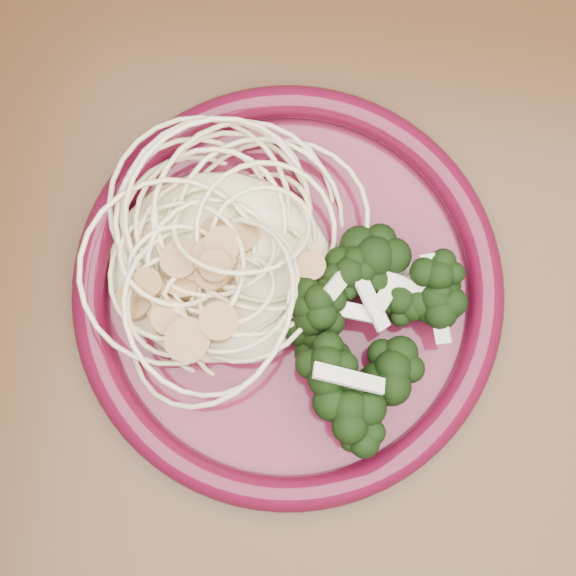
{
  "coord_description": "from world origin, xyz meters",
  "views": [
    {
      "loc": [
        -0.01,
        -0.07,
        1.27
      ],
      "look_at": [
        -0.02,
        0.02,
        0.77
      ],
      "focal_mm": 50.0,
      "sensor_mm": 36.0,
      "label": 1
    }
  ],
  "objects": [
    {
      "name": "broccoli_pile",
      "position": [
        0.03,
        0.0,
        0.78
      ],
      "size": [
        0.11,
        0.16,
        0.05
      ],
      "primitive_type": "ellipsoid",
      "rotation": [
        0.0,
        0.0,
        -0.21
      ],
      "color": "black",
      "rests_on": "dinner_plate"
    },
    {
      "name": "spaghetti_pile",
      "position": [
        -0.07,
        0.03,
        0.77
      ],
      "size": [
        0.17,
        0.16,
        0.03
      ],
      "primitive_type": "ellipsoid",
      "rotation": [
        0.0,
        0.0,
        -0.21
      ],
      "color": "beige",
      "rests_on": "dinner_plate"
    },
    {
      "name": "scallop_cluster",
      "position": [
        -0.07,
        0.03,
        0.81
      ],
      "size": [
        0.16,
        0.16,
        0.04
      ],
      "primitive_type": null,
      "rotation": [
        0.0,
        0.0,
        -0.21
      ],
      "color": "#A67943",
      "rests_on": "spaghetti_pile"
    },
    {
      "name": "onion_garnish",
      "position": [
        0.03,
        0.0,
        0.81
      ],
      "size": [
        0.08,
        0.1,
        0.05
      ],
      "primitive_type": null,
      "rotation": [
        0.0,
        0.0,
        -0.21
      ],
      "color": "beige",
      "rests_on": "broccoli_pile"
    },
    {
      "name": "dinner_plate",
      "position": [
        -0.02,
        0.02,
        0.76
      ],
      "size": [
        0.33,
        0.33,
        0.02
      ],
      "rotation": [
        0.0,
        0.0,
        -0.21
      ],
      "color": "#511024",
      "rests_on": "dining_table"
    },
    {
      "name": "dining_table",
      "position": [
        0.0,
        0.0,
        0.65
      ],
      "size": [
        1.2,
        0.8,
        0.75
      ],
      "color": "#472814",
      "rests_on": "ground"
    }
  ]
}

